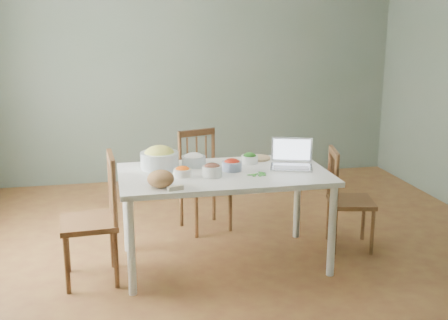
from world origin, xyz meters
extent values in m
cube|color=brown|center=(0.00, 0.00, 0.00)|extent=(5.00, 5.00, 0.00)
cube|color=#5E675B|center=(0.00, 2.50, 1.35)|extent=(5.00, 0.00, 2.70)
cube|color=#5E675B|center=(0.00, -2.50, 1.35)|extent=(5.00, 0.00, 2.70)
ellipsoid|color=tan|center=(-0.73, -0.39, 0.84)|extent=(0.20, 0.20, 0.13)
cube|color=beige|center=(-0.64, -0.49, 0.80)|extent=(0.12, 0.06, 0.03)
cylinder|color=tan|center=(0.18, 0.27, 0.79)|extent=(0.26, 0.26, 0.02)
camera|label=1|loc=(-1.08, -4.28, 1.98)|focal=44.66mm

